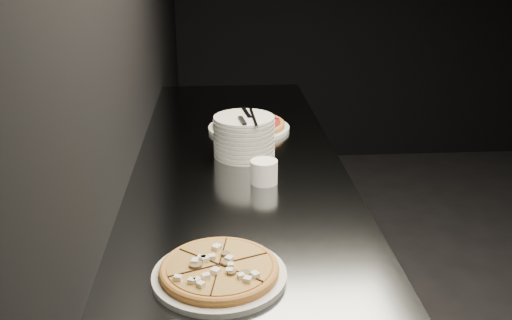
{
  "coord_description": "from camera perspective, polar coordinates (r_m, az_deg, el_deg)",
  "views": [
    {
      "loc": [
        -2.2,
        -1.83,
        1.67
      ],
      "look_at": [
        -2.08,
        -0.11,
        1.0
      ],
      "focal_mm": 40.0,
      "sensor_mm": 36.0,
      "label": 1
    }
  ],
  "objects": [
    {
      "name": "wall_left",
      "position": [
        1.87,
        -13.47,
        12.41
      ],
      "size": [
        0.02,
        5.0,
        2.8
      ],
      "primitive_type": "cube",
      "color": "black",
      "rests_on": "floor"
    },
    {
      "name": "counter",
      "position": [
        2.2,
        -1.53,
        -12.17
      ],
      "size": [
        0.74,
        2.44,
        0.92
      ],
      "color": "slate",
      "rests_on": "floor"
    },
    {
      "name": "pizza_mushroom",
      "position": [
        1.37,
        -3.68,
        -11.0
      ],
      "size": [
        0.37,
        0.37,
        0.04
      ],
      "rotation": [
        0.0,
        0.0,
        0.37
      ],
      "color": "silver",
      "rests_on": "counter"
    },
    {
      "name": "pizza_tomato",
      "position": [
        2.39,
        -0.72,
        3.5
      ],
      "size": [
        0.35,
        0.35,
        0.04
      ],
      "rotation": [
        0.0,
        0.0,
        0.19
      ],
      "color": "silver",
      "rests_on": "counter"
    },
    {
      "name": "plate_stack",
      "position": [
        2.09,
        -1.19,
        2.4
      ],
      "size": [
        0.22,
        0.22,
        0.15
      ],
      "color": "silver",
      "rests_on": "counter"
    },
    {
      "name": "cutlery",
      "position": [
        2.05,
        -0.94,
        4.3
      ],
      "size": [
        0.08,
        0.24,
        0.01
      ],
      "rotation": [
        0.0,
        0.0,
        0.14
      ],
      "color": "#B1B4B9",
      "rests_on": "plate_stack"
    },
    {
      "name": "ramekin",
      "position": [
        1.86,
        0.81,
        -1.12
      ],
      "size": [
        0.09,
        0.09,
        0.08
      ],
      "color": "white",
      "rests_on": "counter"
    }
  ]
}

